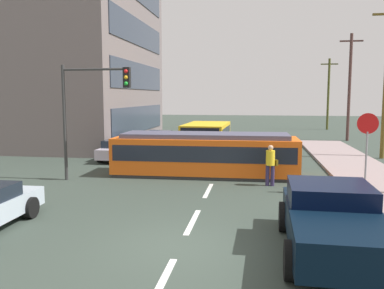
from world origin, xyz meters
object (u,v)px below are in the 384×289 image
object	(u,v)px
parked_sedan_far	(158,139)
utility_pole_distant	(328,93)
pickup_truck_parked	(332,220)
pedestrian_crossing	(270,163)
stop_sign	(367,136)
utility_pole_far	(350,86)
parked_sedan_mid	(122,149)
city_bus	(206,137)
streetcar_tram	(205,154)
traffic_light_mast	(90,100)

from	to	relation	value
parked_sedan_far	utility_pole_distant	distance (m)	23.77
pickup_truck_parked	pedestrian_crossing	bearing A→B (deg)	99.07
stop_sign	utility_pole_far	xyz separation A→B (m)	(3.42, 19.23, 2.30)
pickup_truck_parked	utility_pole_distant	distance (m)	37.61
parked_sedan_mid	city_bus	bearing A→B (deg)	33.93
streetcar_tram	city_bus	size ratio (longest dim) A/B	1.62
streetcar_tram	stop_sign	distance (m)	6.99
traffic_light_mast	parked_sedan_mid	bearing A→B (deg)	96.03
city_bus	pedestrian_crossing	size ratio (longest dim) A/B	3.10
parked_sedan_far	traffic_light_mast	world-z (taller)	traffic_light_mast
pickup_truck_parked	parked_sedan_far	size ratio (longest dim) A/B	1.16
stop_sign	utility_pole_far	bearing A→B (deg)	79.91
pedestrian_crossing	traffic_light_mast	size ratio (longest dim) A/B	0.34
pickup_truck_parked	utility_pole_distant	world-z (taller)	utility_pole_distant
utility_pole_far	utility_pole_distant	bearing A→B (deg)	88.49
streetcar_tram	utility_pole_far	bearing A→B (deg)	59.40
streetcar_tram	pedestrian_crossing	distance (m)	3.42
streetcar_tram	pickup_truck_parked	distance (m)	9.86
stop_sign	traffic_light_mast	world-z (taller)	traffic_light_mast
parked_sedan_mid	stop_sign	world-z (taller)	stop_sign
pedestrian_crossing	stop_sign	xyz separation A→B (m)	(3.43, -0.93, 1.25)
pickup_truck_parked	stop_sign	xyz separation A→B (m)	(2.29, 6.25, 1.40)
pedestrian_crossing	parked_sedan_mid	size ratio (longest dim) A/B	0.40
city_bus	parked_sedan_mid	world-z (taller)	city_bus
stop_sign	utility_pole_distant	world-z (taller)	utility_pole_distant
city_bus	traffic_light_mast	world-z (taller)	traffic_light_mast
streetcar_tram	stop_sign	world-z (taller)	stop_sign
utility_pole_far	utility_pole_distant	xyz separation A→B (m)	(0.30, 11.51, -0.48)
pedestrian_crossing	utility_pole_far	size ratio (longest dim) A/B	0.19
streetcar_tram	pedestrian_crossing	xyz separation A→B (m)	(2.89, -1.82, -0.07)
streetcar_tram	parked_sedan_far	world-z (taller)	streetcar_tram
utility_pole_far	pickup_truck_parked	bearing A→B (deg)	-102.64
parked_sedan_far	utility_pole_far	distance (m)	16.36
stop_sign	pickup_truck_parked	bearing A→B (deg)	-110.11
streetcar_tram	traffic_light_mast	xyz separation A→B (m)	(-4.66, -1.97, 2.48)
streetcar_tram	parked_sedan_mid	bearing A→B (deg)	143.15
utility_pole_far	stop_sign	bearing A→B (deg)	-100.09
traffic_light_mast	stop_sign	bearing A→B (deg)	-4.06
parked_sedan_far	traffic_light_mast	xyz separation A→B (m)	(-0.10, -11.51, 2.86)
parked_sedan_mid	parked_sedan_far	bearing A→B (deg)	82.58
streetcar_tram	pickup_truck_parked	xyz separation A→B (m)	(4.03, -9.00, -0.21)
utility_pole_far	parked_sedan_far	bearing A→B (deg)	-154.13
city_bus	parked_sedan_far	bearing A→B (deg)	146.09
city_bus	utility_pole_far	xyz separation A→B (m)	(10.52, 9.48, 3.40)
utility_pole_distant	parked_sedan_far	bearing A→B (deg)	-128.37
city_bus	utility_pole_far	distance (m)	14.56
pickup_truck_parked	parked_sedan_far	world-z (taller)	pickup_truck_parked
stop_sign	parked_sedan_mid	bearing A→B (deg)	149.95
parked_sedan_far	pedestrian_crossing	bearing A→B (deg)	-56.76
pedestrian_crossing	pickup_truck_parked	world-z (taller)	pedestrian_crossing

